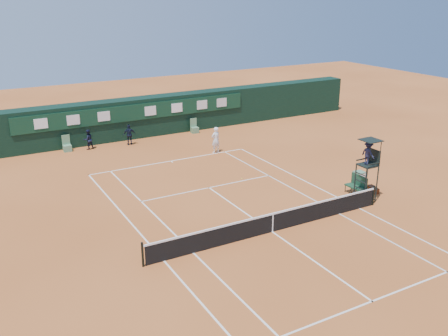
{
  "coord_description": "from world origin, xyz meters",
  "views": [
    {
      "loc": [
        -12.28,
        -17.27,
        10.65
      ],
      "look_at": [
        0.76,
        6.0,
        1.2
      ],
      "focal_mm": 40.0,
      "sensor_mm": 36.0,
      "label": 1
    }
  ],
  "objects_px": {
    "player": "(216,140)",
    "umpire_chair": "(368,158)",
    "tennis_net": "(273,222)",
    "player_bench": "(357,184)",
    "cooler": "(359,177)"
  },
  "relations": [
    {
      "from": "umpire_chair",
      "to": "cooler",
      "type": "bearing_deg",
      "value": 51.94
    },
    {
      "from": "cooler",
      "to": "umpire_chair",
      "type": "bearing_deg",
      "value": -128.06
    },
    {
      "from": "player_bench",
      "to": "cooler",
      "type": "height_order",
      "value": "player_bench"
    },
    {
      "from": "umpire_chair",
      "to": "player",
      "type": "bearing_deg",
      "value": 104.29
    },
    {
      "from": "cooler",
      "to": "player",
      "type": "distance_m",
      "value": 10.32
    },
    {
      "from": "player_bench",
      "to": "player",
      "type": "height_order",
      "value": "player"
    },
    {
      "from": "umpire_chair",
      "to": "player",
      "type": "relative_size",
      "value": 1.85
    },
    {
      "from": "umpire_chair",
      "to": "player_bench",
      "type": "height_order",
      "value": "umpire_chair"
    },
    {
      "from": "tennis_net",
      "to": "player_bench",
      "type": "bearing_deg",
      "value": 12.88
    },
    {
      "from": "cooler",
      "to": "player",
      "type": "xyz_separation_m",
      "value": [
        -4.69,
        9.17,
        0.6
      ]
    },
    {
      "from": "umpire_chair",
      "to": "cooler",
      "type": "distance_m",
      "value": 3.59
    },
    {
      "from": "umpire_chair",
      "to": "player",
      "type": "height_order",
      "value": "umpire_chair"
    },
    {
      "from": "tennis_net",
      "to": "cooler",
      "type": "distance_m",
      "value": 8.7
    },
    {
      "from": "player",
      "to": "umpire_chair",
      "type": "bearing_deg",
      "value": 95.18
    },
    {
      "from": "umpire_chair",
      "to": "player",
      "type": "distance_m",
      "value": 11.91
    }
  ]
}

